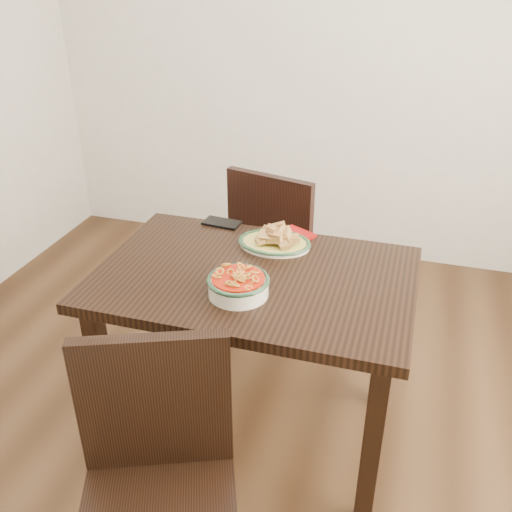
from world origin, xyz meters
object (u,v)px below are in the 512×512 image
(chair_far, at_px, (280,245))
(dining_table, at_px, (254,299))
(fish_plate, at_px, (275,235))
(noodle_bowl, at_px, (238,283))
(chair_near, at_px, (158,478))
(smartphone, at_px, (222,223))

(chair_far, bearing_deg, dining_table, 110.73)
(fish_plate, bearing_deg, noodle_bowl, -93.61)
(fish_plate, xyz_separation_m, noodle_bowl, (-0.02, -0.37, -0.00))
(dining_table, height_order, chair_near, chair_near)
(chair_far, xyz_separation_m, fish_plate, (0.10, -0.47, 0.30))
(dining_table, distance_m, smartphone, 0.44)
(chair_near, relative_size, fish_plate, 3.26)
(chair_near, bearing_deg, smartphone, 77.91)
(chair_far, distance_m, noodle_bowl, 0.90)
(dining_table, xyz_separation_m, chair_far, (-0.09, 0.70, -0.14))
(noodle_bowl, height_order, smartphone, noodle_bowl)
(fish_plate, bearing_deg, smartphone, 154.42)
(chair_far, distance_m, chair_near, 1.41)
(chair_near, height_order, fish_plate, chair_near)
(fish_plate, height_order, smartphone, fish_plate)
(dining_table, height_order, noodle_bowl, noodle_bowl)
(dining_table, distance_m, chair_far, 0.72)
(chair_far, height_order, smartphone, chair_far)
(noodle_bowl, xyz_separation_m, smartphone, (-0.24, 0.50, -0.04))
(smartphone, bearing_deg, dining_table, -49.03)
(fish_plate, relative_size, smartphone, 1.79)
(chair_far, distance_m, fish_plate, 0.57)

